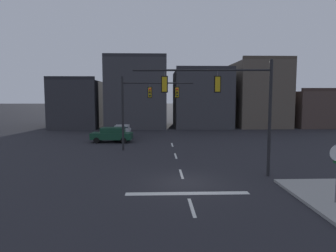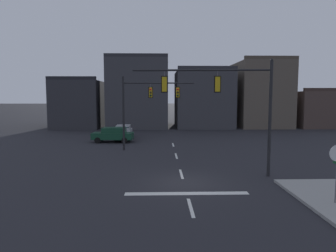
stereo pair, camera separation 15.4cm
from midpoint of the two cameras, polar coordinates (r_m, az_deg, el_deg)
ground_plane at (r=18.10m, az=2.75°, el=-10.49°), size 400.00×400.00×0.00m
stop_bar_paint at (r=16.20m, az=3.36°, el=-12.42°), size 6.40×0.50×0.01m
lane_centreline at (r=20.03m, az=2.27°, el=-8.90°), size 0.16×26.40×0.01m
signal_mast_near_side at (r=19.32m, az=11.32°, el=5.21°), size 8.57×0.71×7.28m
signal_mast_far_side at (r=28.38m, az=-4.83°, el=4.67°), size 6.63×0.42×6.86m
car_lot_nearside at (r=36.56m, az=-8.63°, el=-1.02°), size 2.02×4.50×1.61m
car_lot_middle at (r=33.95m, az=-10.51°, el=-1.56°), size 4.56×2.17×1.61m
building_row at (r=51.86m, az=4.36°, el=5.12°), size 46.04×13.37×11.27m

